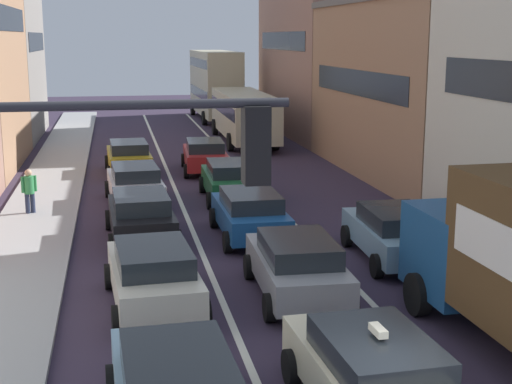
% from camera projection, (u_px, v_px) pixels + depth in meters
% --- Properties ---
extents(sidewalk_left, '(2.60, 64.00, 0.14)m').
position_uv_depth(sidewalk_left, '(47.00, 195.00, 28.35)').
color(sidewalk_left, '#9B9B9B').
rests_on(sidewalk_left, ground).
extents(lane_stripe_left, '(0.16, 60.00, 0.01)m').
position_uv_depth(lane_stripe_left, '(176.00, 192.00, 29.30)').
color(lane_stripe_left, silver).
rests_on(lane_stripe_left, ground).
extents(lane_stripe_right, '(0.16, 60.00, 0.01)m').
position_uv_depth(lane_stripe_right, '(260.00, 189.00, 29.93)').
color(lane_stripe_right, silver).
rests_on(lane_stripe_right, ground).
extents(building_row_right, '(7.20, 43.90, 10.91)m').
position_uv_depth(building_row_right, '(424.00, 67.00, 33.25)').
color(building_row_right, '#936B5B').
rests_on(building_row_right, ground).
extents(traffic_light_pole, '(3.58, 0.38, 5.50)m').
position_uv_depth(traffic_light_pole, '(79.00, 257.00, 7.70)').
color(traffic_light_pole, '#2D2D33').
rests_on(traffic_light_pole, ground).
extents(taxi_centre_lane_front, '(2.20, 4.37, 1.66)m').
position_uv_depth(taxi_centre_lane_front, '(373.00, 374.00, 11.73)').
color(taxi_centre_lane_front, beige).
rests_on(taxi_centre_lane_front, ground).
extents(sedan_centre_lane_second, '(2.17, 4.35, 1.49)m').
position_uv_depth(sedan_centre_lane_second, '(297.00, 265.00, 17.32)').
color(sedan_centre_lane_second, gray).
rests_on(sedan_centre_lane_second, ground).
extents(wagon_left_lane_second, '(2.27, 4.40, 1.49)m').
position_uv_depth(wagon_left_lane_second, '(153.00, 274.00, 16.66)').
color(wagon_left_lane_second, beige).
rests_on(wagon_left_lane_second, ground).
extents(hatchback_centre_lane_third, '(2.07, 4.30, 1.49)m').
position_uv_depth(hatchback_centre_lane_third, '(250.00, 213.00, 22.42)').
color(hatchback_centre_lane_third, '#194C8C').
rests_on(hatchback_centre_lane_third, ground).
extents(sedan_left_lane_third, '(2.19, 4.36, 1.49)m').
position_uv_depth(sedan_left_lane_third, '(141.00, 215.00, 22.20)').
color(sedan_left_lane_third, black).
rests_on(sedan_left_lane_third, ground).
extents(coupe_centre_lane_fourth, '(2.15, 4.35, 1.49)m').
position_uv_depth(coupe_centre_lane_fourth, '(230.00, 179.00, 27.72)').
color(coupe_centre_lane_fourth, '#19592D').
rests_on(coupe_centre_lane_fourth, ground).
extents(sedan_left_lane_fourth, '(2.26, 4.40, 1.49)m').
position_uv_depth(sedan_left_lane_fourth, '(135.00, 183.00, 26.98)').
color(sedan_left_lane_fourth, silver).
rests_on(sedan_left_lane_fourth, ground).
extents(sedan_centre_lane_fifth, '(2.25, 4.39, 1.49)m').
position_uv_depth(sedan_centre_lane_fifth, '(205.00, 155.00, 33.47)').
color(sedan_centre_lane_fifth, '#A51E1E').
rests_on(sedan_centre_lane_fifth, ground).
extents(sedan_left_lane_fifth, '(2.20, 4.37, 1.49)m').
position_uv_depth(sedan_left_lane_fifth, '(129.00, 156.00, 33.07)').
color(sedan_left_lane_fifth, '#B29319').
rests_on(sedan_left_lane_fifth, ground).
extents(sedan_right_lane_behind_truck, '(2.22, 4.38, 1.49)m').
position_uv_depth(sedan_right_lane_behind_truck, '(394.00, 232.00, 20.21)').
color(sedan_right_lane_behind_truck, '#759EB7').
rests_on(sedan_right_lane_behind_truck, ground).
extents(bus_mid_queue_primary, '(2.93, 10.54, 2.90)m').
position_uv_depth(bus_mid_queue_primary, '(244.00, 113.00, 42.64)').
color(bus_mid_queue_primary, '#BFB793').
rests_on(bus_mid_queue_primary, ground).
extents(bus_far_queue_secondary, '(2.88, 10.52, 5.06)m').
position_uv_depth(bus_far_queue_secondary, '(215.00, 82.00, 54.18)').
color(bus_far_queue_secondary, '#BFB793').
rests_on(bus_far_queue_secondary, ground).
extents(pedestrian_near_kerb, '(0.50, 0.34, 1.66)m').
position_uv_depth(pedestrian_near_kerb, '(29.00, 190.00, 25.09)').
color(pedestrian_near_kerb, '#262D47').
rests_on(pedestrian_near_kerb, ground).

